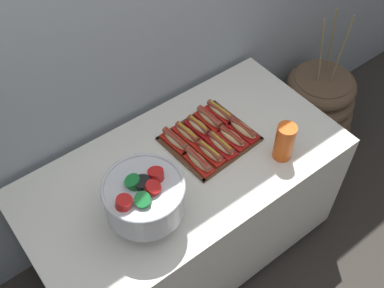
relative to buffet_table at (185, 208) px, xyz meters
name	(u,v)px	position (x,y,z in m)	size (l,w,h in m)	color
ground_plane	(186,245)	(0.00, 0.00, -0.41)	(10.00, 10.00, 0.00)	#38332D
back_wall	(117,27)	(0.00, 0.49, 0.89)	(6.00, 0.10, 2.60)	#9EA8B2
buffet_table	(185,208)	(0.00, 0.00, 0.00)	(1.59, 0.81, 0.79)	white
floor_vase	(314,111)	(1.22, 0.16, -0.14)	(0.54, 0.54, 1.08)	brown
serving_tray	(210,139)	(0.20, 0.05, 0.38)	(0.43, 0.39, 0.01)	#56331E
hot_dog_0	(198,161)	(0.06, -0.04, 0.41)	(0.07, 0.18, 0.06)	red
hot_dog_1	(210,152)	(0.13, -0.03, 0.41)	(0.08, 0.17, 0.06)	red
hot_dog_2	(221,145)	(0.20, -0.03, 0.41)	(0.07, 0.18, 0.06)	red
hot_dog_3	(232,137)	(0.28, -0.02, 0.41)	(0.09, 0.17, 0.06)	red
hot_dog_4	(243,130)	(0.35, -0.02, 0.41)	(0.09, 0.18, 0.06)	#B21414
hot_dog_5	(176,140)	(0.04, 0.13, 0.41)	(0.08, 0.18, 0.07)	red
hot_dog_6	(187,134)	(0.12, 0.13, 0.41)	(0.08, 0.18, 0.06)	red
hot_dog_7	(199,126)	(0.19, 0.14, 0.41)	(0.07, 0.16, 0.06)	#B21414
hot_dog_8	(210,118)	(0.27, 0.14, 0.41)	(0.07, 0.18, 0.06)	red
hot_dog_9	(220,112)	(0.34, 0.15, 0.41)	(0.08, 0.18, 0.06)	red
punch_bowl	(144,197)	(-0.30, -0.13, 0.54)	(0.34, 0.34, 0.28)	silver
cup_stack	(284,142)	(0.41, -0.24, 0.48)	(0.09, 0.09, 0.20)	#EA5B19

